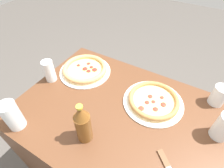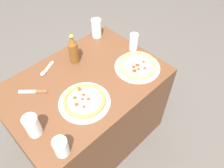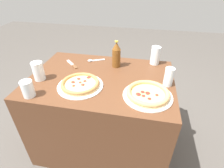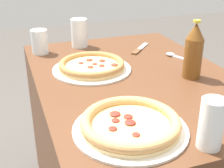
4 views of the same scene
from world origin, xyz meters
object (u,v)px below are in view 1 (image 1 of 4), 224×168
(pizza_margherita, at_px, (85,69))
(glass_mango_juice, at_px, (13,116))
(glass_iced_tea, at_px, (224,127))
(glass_orange_juice, at_px, (50,72))
(pizza_veggie, at_px, (153,100))
(beer_bottle, at_px, (83,124))
(glass_cola, at_px, (218,96))

(pizza_margherita, distance_m, glass_mango_juice, 0.50)
(pizza_margherita, distance_m, glass_iced_tea, 0.82)
(glass_mango_juice, bearing_deg, glass_orange_juice, -74.18)
(pizza_veggie, height_order, glass_iced_tea, glass_iced_tea)
(glass_iced_tea, relative_size, glass_orange_juice, 1.03)
(glass_iced_tea, distance_m, glass_orange_juice, 0.97)
(pizza_margherita, xyz_separation_m, glass_iced_tea, (-0.82, 0.06, 0.05))
(pizza_margherita, xyz_separation_m, glass_orange_juice, (0.14, 0.17, 0.04))
(glass_mango_juice, distance_m, beer_bottle, 0.35)
(glass_orange_juice, bearing_deg, glass_mango_juice, 105.82)
(glass_orange_juice, xyz_separation_m, beer_bottle, (-0.42, 0.21, 0.05))
(pizza_veggie, bearing_deg, glass_cola, -149.47)
(pizza_veggie, height_order, pizza_margherita, pizza_margherita)
(glass_orange_juice, bearing_deg, glass_iced_tea, -173.45)
(pizza_margherita, distance_m, beer_bottle, 0.48)
(glass_mango_juice, bearing_deg, beer_bottle, -160.24)
(glass_mango_juice, bearing_deg, pizza_veggie, -138.22)
(pizza_veggie, bearing_deg, glass_mango_juice, 41.78)
(glass_orange_juice, relative_size, glass_mango_juice, 0.88)
(glass_orange_juice, distance_m, beer_bottle, 0.47)
(glass_iced_tea, relative_size, glass_cola, 1.24)
(glass_cola, relative_size, beer_bottle, 0.50)
(pizza_veggie, relative_size, glass_mango_juice, 2.10)
(glass_iced_tea, relative_size, beer_bottle, 0.62)
(pizza_veggie, distance_m, glass_iced_tea, 0.34)
(glass_cola, bearing_deg, pizza_veggie, 30.53)
(glass_iced_tea, distance_m, beer_bottle, 0.63)
(glass_iced_tea, xyz_separation_m, beer_bottle, (0.54, 0.32, 0.04))
(pizza_veggie, distance_m, glass_mango_juice, 0.71)
(pizza_veggie, height_order, beer_bottle, beer_bottle)
(pizza_veggie, height_order, glass_orange_juice, glass_orange_juice)
(pizza_margherita, relative_size, glass_iced_tea, 2.32)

